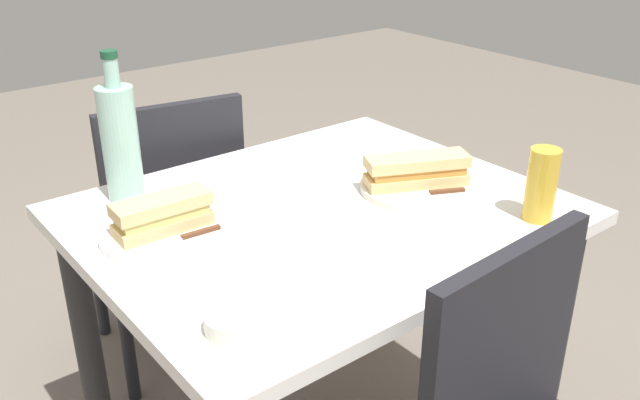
{
  "coord_description": "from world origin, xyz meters",
  "views": [
    {
      "loc": [
        0.81,
        1.03,
        1.37
      ],
      "look_at": [
        0.0,
        0.0,
        0.75
      ],
      "focal_mm": 38.64,
      "sensor_mm": 36.0,
      "label": 1
    }
  ],
  "objects_px": {
    "knife_near": "(182,238)",
    "water_bottle": "(120,141)",
    "chair_near": "(170,220)",
    "baguette_sandwich_near": "(162,214)",
    "baguette_sandwich_far": "(417,170)",
    "plate_far": "(416,188)",
    "plate_near": "(164,233)",
    "beer_glass": "(541,185)",
    "olive_bowl": "(233,322)",
    "dining_table": "(320,260)",
    "knife_far": "(430,193)"
  },
  "relations": [
    {
      "from": "plate_near",
      "to": "knife_far",
      "type": "distance_m",
      "value": 0.56
    },
    {
      "from": "chair_near",
      "to": "plate_far",
      "type": "xyz_separation_m",
      "value": [
        -0.3,
        0.66,
        0.25
      ]
    },
    {
      "from": "plate_near",
      "to": "knife_near",
      "type": "height_order",
      "value": "knife_near"
    },
    {
      "from": "dining_table",
      "to": "knife_far",
      "type": "relative_size",
      "value": 5.82
    },
    {
      "from": "beer_glass",
      "to": "knife_far",
      "type": "bearing_deg",
      "value": -61.07
    },
    {
      "from": "beer_glass",
      "to": "baguette_sandwich_near",
      "type": "bearing_deg",
      "value": -32.33
    },
    {
      "from": "baguette_sandwich_near",
      "to": "baguette_sandwich_far",
      "type": "relative_size",
      "value": 0.8
    },
    {
      "from": "plate_far",
      "to": "baguette_sandwich_far",
      "type": "xyz_separation_m",
      "value": [
        0.0,
        0.0,
        0.04
      ]
    },
    {
      "from": "chair_near",
      "to": "plate_far",
      "type": "bearing_deg",
      "value": 114.31
    },
    {
      "from": "chair_near",
      "to": "plate_far",
      "type": "relative_size",
      "value": 3.44
    },
    {
      "from": "water_bottle",
      "to": "beer_glass",
      "type": "height_order",
      "value": "water_bottle"
    },
    {
      "from": "plate_far",
      "to": "baguette_sandwich_far",
      "type": "distance_m",
      "value": 0.04
    },
    {
      "from": "plate_near",
      "to": "knife_near",
      "type": "xyz_separation_m",
      "value": [
        -0.01,
        0.06,
        0.01
      ]
    },
    {
      "from": "chair_near",
      "to": "water_bottle",
      "type": "height_order",
      "value": "water_bottle"
    },
    {
      "from": "chair_near",
      "to": "beer_glass",
      "type": "height_order",
      "value": "beer_glass"
    },
    {
      "from": "knife_near",
      "to": "water_bottle",
      "type": "xyz_separation_m",
      "value": [
        -0.01,
        -0.27,
        0.11
      ]
    },
    {
      "from": "dining_table",
      "to": "plate_far",
      "type": "bearing_deg",
      "value": 165.03
    },
    {
      "from": "dining_table",
      "to": "chair_near",
      "type": "bearing_deg",
      "value": -83.14
    },
    {
      "from": "knife_far",
      "to": "knife_near",
      "type": "bearing_deg",
      "value": -16.04
    },
    {
      "from": "knife_near",
      "to": "chair_near",
      "type": "bearing_deg",
      "value": -112.59
    },
    {
      "from": "baguette_sandwich_far",
      "to": "water_bottle",
      "type": "bearing_deg",
      "value": -34.92
    },
    {
      "from": "dining_table",
      "to": "plate_near",
      "type": "height_order",
      "value": "plate_near"
    },
    {
      "from": "baguette_sandwich_near",
      "to": "knife_far",
      "type": "height_order",
      "value": "baguette_sandwich_near"
    },
    {
      "from": "dining_table",
      "to": "chair_near",
      "type": "height_order",
      "value": "chair_near"
    },
    {
      "from": "knife_near",
      "to": "water_bottle",
      "type": "distance_m",
      "value": 0.29
    },
    {
      "from": "baguette_sandwich_near",
      "to": "knife_near",
      "type": "bearing_deg",
      "value": 99.38
    },
    {
      "from": "chair_near",
      "to": "water_bottle",
      "type": "distance_m",
      "value": 0.52
    },
    {
      "from": "chair_near",
      "to": "baguette_sandwich_near",
      "type": "height_order",
      "value": "chair_near"
    },
    {
      "from": "knife_near",
      "to": "beer_glass",
      "type": "height_order",
      "value": "beer_glass"
    },
    {
      "from": "knife_near",
      "to": "olive_bowl",
      "type": "relative_size",
      "value": 1.99
    },
    {
      "from": "dining_table",
      "to": "baguette_sandwich_near",
      "type": "xyz_separation_m",
      "value": [
        0.31,
        -0.09,
        0.18
      ]
    },
    {
      "from": "baguette_sandwich_near",
      "to": "beer_glass",
      "type": "relative_size",
      "value": 1.25
    },
    {
      "from": "knife_far",
      "to": "water_bottle",
      "type": "height_order",
      "value": "water_bottle"
    },
    {
      "from": "baguette_sandwich_near",
      "to": "chair_near",
      "type": "bearing_deg",
      "value": -115.69
    },
    {
      "from": "dining_table",
      "to": "plate_far",
      "type": "distance_m",
      "value": 0.27
    },
    {
      "from": "dining_table",
      "to": "plate_near",
      "type": "bearing_deg",
      "value": -15.86
    },
    {
      "from": "plate_far",
      "to": "water_bottle",
      "type": "distance_m",
      "value": 0.65
    },
    {
      "from": "dining_table",
      "to": "beer_glass",
      "type": "relative_size",
      "value": 6.38
    },
    {
      "from": "water_bottle",
      "to": "beer_glass",
      "type": "relative_size",
      "value": 2.12
    },
    {
      "from": "baguette_sandwich_far",
      "to": "olive_bowl",
      "type": "xyz_separation_m",
      "value": [
        0.6,
        0.2,
        -0.03
      ]
    },
    {
      "from": "knife_far",
      "to": "baguette_sandwich_far",
      "type": "bearing_deg",
      "value": -103.66
    },
    {
      "from": "chair_near",
      "to": "knife_near",
      "type": "height_order",
      "value": "chair_near"
    },
    {
      "from": "baguette_sandwich_near",
      "to": "plate_far",
      "type": "relative_size",
      "value": 0.76
    },
    {
      "from": "baguette_sandwich_near",
      "to": "plate_far",
      "type": "distance_m",
      "value": 0.56
    },
    {
      "from": "knife_near",
      "to": "baguette_sandwich_far",
      "type": "xyz_separation_m",
      "value": [
        -0.53,
        0.09,
        0.03
      ]
    },
    {
      "from": "beer_glass",
      "to": "olive_bowl",
      "type": "distance_m",
      "value": 0.7
    },
    {
      "from": "chair_near",
      "to": "olive_bowl",
      "type": "height_order",
      "value": "chair_near"
    },
    {
      "from": "water_bottle",
      "to": "beer_glass",
      "type": "distance_m",
      "value": 0.87
    },
    {
      "from": "plate_far",
      "to": "plate_near",
      "type": "bearing_deg",
      "value": -15.49
    },
    {
      "from": "olive_bowl",
      "to": "baguette_sandwich_far",
      "type": "bearing_deg",
      "value": -161.83
    }
  ]
}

